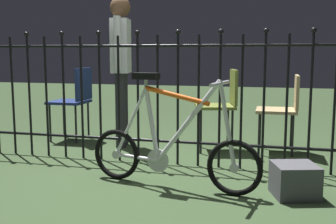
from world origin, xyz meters
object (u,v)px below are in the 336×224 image
object	(u,v)px
bicycle	(171,148)
chair_navy	(75,96)
chair_tan	(284,105)
person_visitor	(121,59)
display_crate	(295,180)
chair_olive	(223,101)

from	to	relation	value
bicycle	chair_navy	size ratio (longest dim) A/B	1.61
chair_tan	chair_navy	bearing A→B (deg)	179.28
person_visitor	chair_navy	bearing A→B (deg)	166.26
display_crate	bicycle	bearing A→B (deg)	-178.89
chair_tan	bicycle	bearing A→B (deg)	-121.43
chair_olive	display_crate	world-z (taller)	chair_olive
bicycle	person_visitor	size ratio (longest dim) A/B	0.85
chair_navy	person_visitor	world-z (taller)	person_visitor
chair_tan	display_crate	size ratio (longest dim) A/B	2.71
bicycle	person_visitor	distance (m)	1.66
bicycle	person_visitor	xyz separation A→B (m)	(-0.88, 1.25, 0.66)
chair_navy	chair_tan	bearing A→B (deg)	-0.72
chair_tan	person_visitor	bearing A→B (deg)	-175.79
bicycle	chair_navy	world-z (taller)	bicycle
bicycle	person_visitor	bearing A→B (deg)	125.00
chair_olive	display_crate	size ratio (longest dim) A/B	2.88
chair_olive	person_visitor	xyz separation A→B (m)	(-1.10, -0.07, 0.43)
chair_navy	display_crate	bearing A→B (deg)	-29.86
chair_olive	person_visitor	world-z (taller)	person_visitor
chair_tan	chair_navy	xyz separation A→B (m)	(-2.36, 0.03, 0.03)
bicycle	display_crate	bearing A→B (deg)	1.11
display_crate	chair_olive	bearing A→B (deg)	117.73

